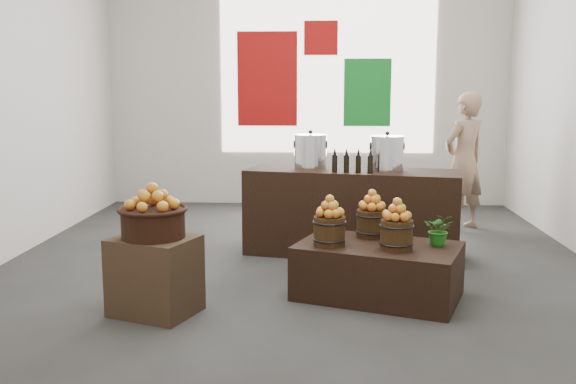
# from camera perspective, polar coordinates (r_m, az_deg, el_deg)

# --- Properties ---
(ground) EXTENTS (7.00, 7.00, 0.00)m
(ground) POSITION_cam_1_polar(r_m,az_deg,el_deg) (6.52, 0.84, -6.52)
(ground) COLOR #333330
(ground) RESTS_ON ground
(back_wall) EXTENTS (6.00, 0.04, 4.00)m
(back_wall) POSITION_cam_1_polar(r_m,az_deg,el_deg) (9.78, 1.73, 10.59)
(back_wall) COLOR beige
(back_wall) RESTS_ON ground
(back_opening) EXTENTS (3.20, 0.02, 2.40)m
(back_opening) POSITION_cam_1_polar(r_m,az_deg,el_deg) (9.75, 3.51, 10.58)
(back_opening) COLOR white
(back_opening) RESTS_ON back_wall
(deco_red_left) EXTENTS (0.90, 0.04, 1.40)m
(deco_red_left) POSITION_cam_1_polar(r_m,az_deg,el_deg) (9.78, -1.85, 10.00)
(deco_red_left) COLOR #970C0B
(deco_red_left) RESTS_ON back_wall
(deco_green_right) EXTENTS (0.70, 0.04, 1.00)m
(deco_green_right) POSITION_cam_1_polar(r_m,az_deg,el_deg) (9.76, 7.06, 8.76)
(deco_green_right) COLOR #117322
(deco_green_right) RESTS_ON back_wall
(deco_red_upper) EXTENTS (0.50, 0.04, 0.50)m
(deco_red_upper) POSITION_cam_1_polar(r_m,az_deg,el_deg) (9.77, 2.94, 13.52)
(deco_red_upper) COLOR #970C0B
(deco_red_upper) RESTS_ON back_wall
(crate) EXTENTS (0.75, 0.69, 0.62)m
(crate) POSITION_cam_1_polar(r_m,az_deg,el_deg) (5.21, -11.74, -7.28)
(crate) COLOR #453120
(crate) RESTS_ON ground
(wicker_basket) EXTENTS (0.49, 0.49, 0.22)m
(wicker_basket) POSITION_cam_1_polar(r_m,az_deg,el_deg) (5.11, -11.90, -2.75)
(wicker_basket) COLOR black
(wicker_basket) RESTS_ON crate
(apples_in_basket) EXTENTS (0.38, 0.38, 0.21)m
(apples_in_basket) POSITION_cam_1_polar(r_m,az_deg,el_deg) (5.07, -11.98, -0.37)
(apples_in_basket) COLOR #AF051E
(apples_in_basket) RESTS_ON wicker_basket
(display_table) EXTENTS (1.53, 1.22, 0.46)m
(display_table) POSITION_cam_1_polar(r_m,az_deg,el_deg) (5.56, 8.01, -6.95)
(display_table) COLOR black
(display_table) RESTS_ON ground
(apple_bucket_front_left) EXTENTS (0.27, 0.27, 0.25)m
(apple_bucket_front_left) POSITION_cam_1_polar(r_m,az_deg,el_deg) (5.41, 3.70, -3.48)
(apple_bucket_front_left) COLOR #36230E
(apple_bucket_front_left) RESTS_ON display_table
(apples_in_bucket_front_left) EXTENTS (0.20, 0.20, 0.18)m
(apples_in_bucket_front_left) POSITION_cam_1_polar(r_m,az_deg,el_deg) (5.37, 3.73, -1.27)
(apples_in_bucket_front_left) COLOR #AF051E
(apples_in_bucket_front_left) RESTS_ON apple_bucket_front_left
(apple_bucket_front_right) EXTENTS (0.27, 0.27, 0.25)m
(apple_bucket_front_right) POSITION_cam_1_polar(r_m,az_deg,el_deg) (5.34, 9.62, -3.77)
(apple_bucket_front_right) COLOR #36230E
(apple_bucket_front_right) RESTS_ON display_table
(apples_in_bucket_front_right) EXTENTS (0.20, 0.20, 0.18)m
(apples_in_bucket_front_right) POSITION_cam_1_polar(r_m,az_deg,el_deg) (5.29, 9.68, -1.53)
(apples_in_bucket_front_right) COLOR #AF051E
(apples_in_bucket_front_right) RESTS_ON apple_bucket_front_right
(apple_bucket_rear) EXTENTS (0.27, 0.27, 0.25)m
(apple_bucket_rear) POSITION_cam_1_polar(r_m,az_deg,el_deg) (5.74, 7.44, -2.79)
(apple_bucket_rear) COLOR #36230E
(apple_bucket_rear) RESTS_ON display_table
(apples_in_bucket_rear) EXTENTS (0.20, 0.20, 0.18)m
(apples_in_bucket_rear) POSITION_cam_1_polar(r_m,az_deg,el_deg) (5.70, 7.48, -0.71)
(apples_in_bucket_rear) COLOR #AF051E
(apples_in_bucket_rear) RESTS_ON apple_bucket_rear
(herb_garnish_right) EXTENTS (0.29, 0.27, 0.28)m
(herb_garnish_right) POSITION_cam_1_polar(r_m,az_deg,el_deg) (5.53, 13.31, -3.26)
(herb_garnish_right) COLOR #165912
(herb_garnish_right) RESTS_ON display_table
(herb_garnish_left) EXTENTS (0.16, 0.14, 0.25)m
(herb_garnish_left) POSITION_cam_1_polar(r_m,az_deg,el_deg) (5.83, 3.65, -2.54)
(herb_garnish_left) COLOR #165912
(herb_garnish_left) RESTS_ON display_table
(counter) EXTENTS (2.33, 1.13, 0.92)m
(counter) POSITION_cam_1_polar(r_m,az_deg,el_deg) (6.88, 5.70, -1.81)
(counter) COLOR black
(counter) RESTS_ON ground
(stock_pot_left) EXTENTS (0.35, 0.35, 0.35)m
(stock_pot_left) POSITION_cam_1_polar(r_m,az_deg,el_deg) (6.87, 2.00, 3.53)
(stock_pot_left) COLOR silver
(stock_pot_left) RESTS_ON counter
(stock_pot_center) EXTENTS (0.35, 0.35, 0.35)m
(stock_pot_center) POSITION_cam_1_polar(r_m,az_deg,el_deg) (6.75, 8.78, 3.32)
(stock_pot_center) COLOR silver
(stock_pot_center) RESTS_ON counter
(oil_cruets) EXTENTS (0.33, 0.12, 0.25)m
(oil_cruets) POSITION_cam_1_polar(r_m,az_deg,el_deg) (6.57, 5.48, 2.83)
(oil_cruets) COLOR black
(oil_cruets) RESTS_ON counter
(shopper) EXTENTS (0.75, 0.70, 1.73)m
(shopper) POSITION_cam_1_polar(r_m,az_deg,el_deg) (8.32, 15.37, 2.65)
(shopper) COLOR #97755C
(shopper) RESTS_ON ground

